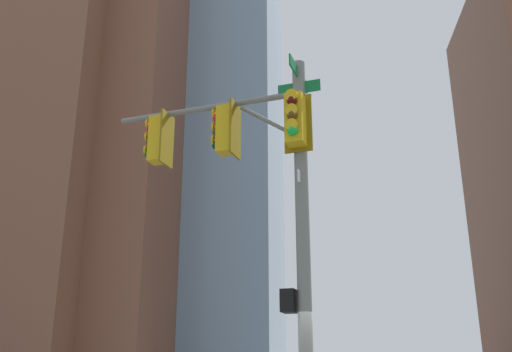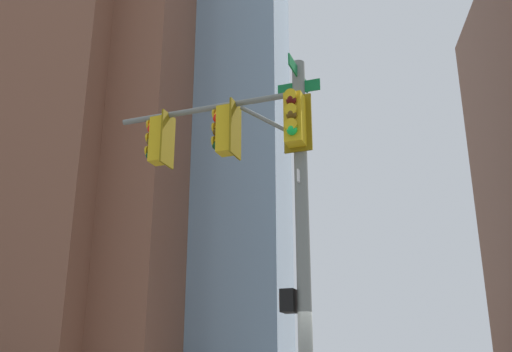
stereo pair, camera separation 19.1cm
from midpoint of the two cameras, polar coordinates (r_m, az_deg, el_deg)
The scene contains 4 objects.
signal_pole_assembly at distance 11.20m, azimuth 0.70°, elevation -0.31°, with size 4.31×1.63×7.38m.
building_brick_nearside at distance 56.39m, azimuth -19.50°, elevation 10.17°, with size 27.21×20.50×55.68m, color brown.
building_brick_midblock at distance 49.07m, azimuth -22.96°, elevation 4.78°, with size 19.82×16.41×39.85m, color brown.
building_glass_tower at distance 65.59m, azimuth -7.33°, elevation 11.13°, with size 22.62×24.05×68.27m, color #7A99B2.
Camera 2 is at (-0.31, 10.84, 1.43)m, focal length 41.24 mm.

